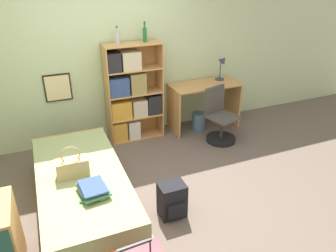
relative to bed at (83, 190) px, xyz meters
The scene contains 13 objects.
ground_plane 0.74m from the bed, ahead, with size 14.00×14.00×0.00m, color #66564C.
wall_back 2.09m from the bed, 67.13° to the left, with size 10.00×0.09×2.60m.
bed is the anchor object (origin of this frame).
handbag 0.36m from the bed, 158.75° to the right, with size 0.34×0.17×0.36m.
book_stack_on_bed 0.52m from the bed, 81.42° to the right, with size 0.31×0.38×0.10m.
bookcase 1.82m from the bed, 54.77° to the left, with size 0.86×0.34×1.52m.
bottle_green 2.20m from the bed, 59.02° to the left, with size 0.06×0.06×0.25m.
bottle_brown 2.39m from the bed, 48.45° to the left, with size 0.06×0.06×0.29m.
desk 2.65m from the bed, 30.54° to the left, with size 1.16×0.54×0.78m.
desk_lamp 3.11m from the bed, 28.61° to the left, with size 0.21×0.16×0.42m.
desk_chair 2.42m from the bed, 19.82° to the left, with size 0.53×0.53×0.86m.
backpack 1.03m from the bed, 30.07° to the right, with size 0.29×0.25×0.41m.
waste_bin 2.50m from the bed, 30.86° to the left, with size 0.23×0.23×0.30m.
Camera 1 is at (-0.95, -3.14, 2.56)m, focal length 35.00 mm.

